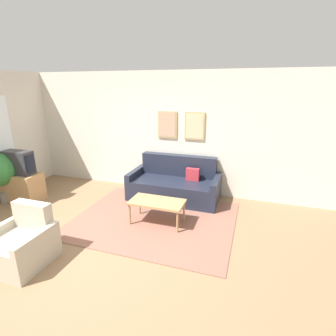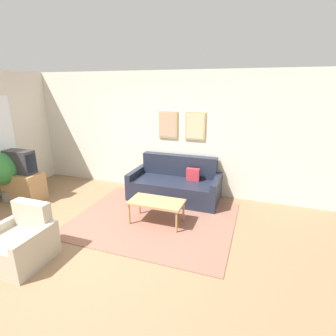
# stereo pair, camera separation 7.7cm
# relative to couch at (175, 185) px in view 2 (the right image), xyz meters

# --- Properties ---
(ground_plane) EXTENTS (16.00, 16.00, 0.00)m
(ground_plane) POSITION_rel_couch_xyz_m (-0.76, -2.23, -0.31)
(ground_plane) COLOR #846647
(area_rug) EXTENTS (2.89, 2.35, 0.01)m
(area_rug) POSITION_rel_couch_xyz_m (-0.07, -1.06, -0.30)
(area_rug) COLOR brown
(area_rug) RESTS_ON ground_plane
(wall_back) EXTENTS (8.00, 0.09, 2.70)m
(wall_back) POSITION_rel_couch_xyz_m (-0.75, 0.46, 1.05)
(wall_back) COLOR beige
(wall_back) RESTS_ON ground_plane
(couch) EXTENTS (1.93, 0.90, 0.91)m
(couch) POSITION_rel_couch_xyz_m (0.00, 0.00, 0.00)
(couch) COLOR #1E2333
(couch) RESTS_ON ground_plane
(coffee_table) EXTENTS (0.96, 0.50, 0.43)m
(coffee_table) POSITION_rel_couch_xyz_m (0.02, -1.16, 0.08)
(coffee_table) COLOR #A87F51
(coffee_table) RESTS_ON ground_plane
(tv_stand) EXTENTS (0.81, 0.47, 0.61)m
(tv_stand) POSITION_rel_couch_xyz_m (-3.06, -1.16, -0.00)
(tv_stand) COLOR #A87F51
(tv_stand) RESTS_ON ground_plane
(tv) EXTENTS (0.63, 0.28, 0.49)m
(tv) POSITION_rel_couch_xyz_m (-3.05, -1.16, 0.55)
(tv) COLOR #2D2D33
(tv) RESTS_ON tv_stand
(armchair) EXTENTS (0.76, 0.76, 0.79)m
(armchair) POSITION_rel_couch_xyz_m (-1.38, -2.78, -0.04)
(armchair) COLOR #B2A893
(armchair) RESTS_ON ground_plane
(potted_plant_tall) EXTENTS (0.69, 0.69, 1.07)m
(potted_plant_tall) POSITION_rel_couch_xyz_m (-3.36, -1.34, 0.40)
(potted_plant_tall) COLOR slate
(potted_plant_tall) RESTS_ON ground_plane
(potted_plant_by_window) EXTENTS (0.63, 0.63, 0.92)m
(potted_plant_by_window) POSITION_rel_couch_xyz_m (-3.38, -0.91, 0.27)
(potted_plant_by_window) COLOR #935638
(potted_plant_by_window) RESTS_ON ground_plane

